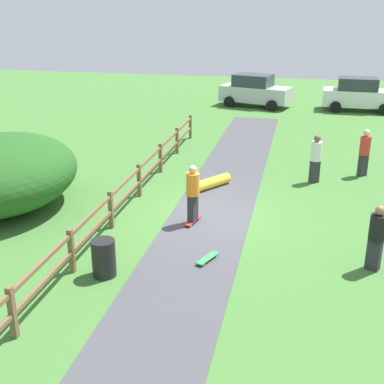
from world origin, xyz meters
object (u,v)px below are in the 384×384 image
at_px(skater_riding, 193,191).
at_px(bystander_black, 377,235).
at_px(parked_car_white, 359,94).
at_px(skater_fallen, 210,182).
at_px(bystander_white, 316,157).
at_px(bush_large, 1,173).
at_px(parked_car_silver, 255,91).
at_px(trash_bin, 104,258).
at_px(skateboard_loose, 208,258).
at_px(bystander_red, 365,151).

relative_size(skater_riding, bystander_black, 1.06).
distance_m(bystander_black, parked_car_white, 19.60).
height_order(skater_fallen, bystander_white, bystander_white).
bearing_deg(parked_car_white, bush_large, -123.86).
bearing_deg(bystander_white, parked_car_white, 79.10).
distance_m(bush_large, parked_car_silver, 18.89).
distance_m(bystander_black, bystander_white, 6.25).
bearing_deg(bystander_black, trash_bin, -165.01).
height_order(trash_bin, bystander_white, bystander_white).
bearing_deg(skater_fallen, bush_large, -152.23).
relative_size(bush_large, parked_car_silver, 1.17).
relative_size(skateboard_loose, bystander_black, 0.50).
distance_m(bush_large, parked_car_white, 21.58).
bearing_deg(bystander_black, skater_fallen, 135.51).
distance_m(skater_fallen, bystander_black, 6.83).
xyz_separation_m(bystander_black, parked_car_white, (1.25, 19.56, 0.06)).
relative_size(bystander_white, parked_car_silver, 0.38).
bearing_deg(bystander_black, bystander_white, 102.40).
height_order(bystander_white, parked_car_white, parked_car_white).
height_order(trash_bin, bystander_black, bystander_black).
distance_m(skateboard_loose, parked_car_silver, 20.08).
xyz_separation_m(trash_bin, bystander_white, (4.84, 7.76, 0.50)).
distance_m(skater_riding, parked_car_silver, 17.89).
bearing_deg(bystander_white, parked_car_silver, 104.52).
distance_m(skateboard_loose, bystander_black, 4.05).
xyz_separation_m(bystander_black, parked_car_silver, (-4.83, 19.57, 0.06)).
bearing_deg(parked_car_silver, bystander_white, -75.48).
relative_size(skater_fallen, bystander_red, 0.85).
height_order(bystander_black, bystander_red, bystander_red).
relative_size(trash_bin, skater_fallen, 0.61).
bearing_deg(bush_large, parked_car_silver, 71.66).
relative_size(trash_bin, parked_car_silver, 0.20).
bearing_deg(trash_bin, parked_car_white, 70.70).
height_order(trash_bin, skater_riding, skater_riding).
xyz_separation_m(bystander_red, parked_car_white, (0.85, 12.34, -0.00)).
distance_m(trash_bin, bystander_white, 9.16).
xyz_separation_m(skater_fallen, bystander_white, (3.51, 1.34, 0.75)).
bearing_deg(bystander_black, skater_riding, 160.61).
height_order(skater_riding, parked_car_white, parked_car_white).
bearing_deg(skateboard_loose, bush_large, 162.81).
distance_m(skater_fallen, parked_car_silver, 14.83).
bearing_deg(bystander_red, bush_large, -153.46).
relative_size(skater_fallen, skateboard_loose, 1.81).
height_order(skater_riding, parked_car_silver, parked_car_silver).
relative_size(bystander_white, parked_car_white, 0.41).
xyz_separation_m(skateboard_loose, parked_car_silver, (-0.89, 20.04, 0.87)).
xyz_separation_m(skater_fallen, parked_car_white, (6.10, 14.80, 0.76)).
relative_size(bush_large, skateboard_loose, 6.46).
bearing_deg(skater_fallen, skateboard_loose, -80.15).
distance_m(skater_fallen, bystander_white, 3.83).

